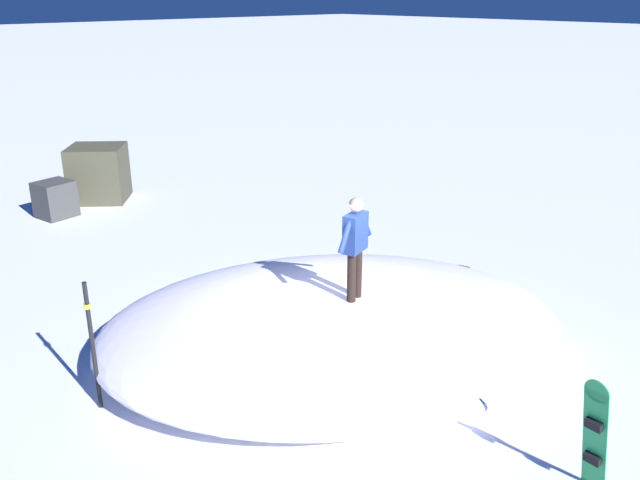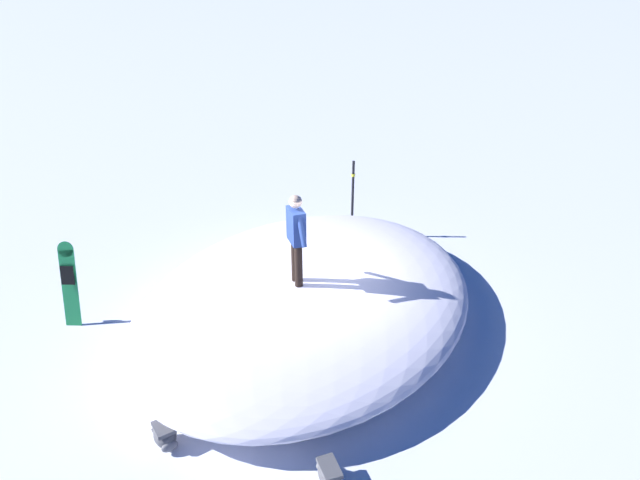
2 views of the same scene
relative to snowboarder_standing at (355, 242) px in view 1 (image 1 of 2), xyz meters
name	(u,v)px [view 1 (image 1 of 2)]	position (x,y,z in m)	size (l,w,h in m)	color
ground	(323,352)	(0.30, 0.39, -1.88)	(240.00, 240.00, 0.00)	white
snow_mound	(333,326)	(0.20, 0.28, -1.41)	(7.38, 5.64, 0.93)	white
snowboarder_standing	(355,242)	(0.00, 0.00, 0.00)	(0.37, 0.99, 1.65)	black
snowboard_primary_upright	(595,434)	(-4.12, 0.37, -1.07)	(0.31, 0.37, 1.57)	#1E8C47
backpack_near	(461,276)	(0.37, -3.44, -1.72)	(0.41, 0.71, 0.31)	#4C4C51
backpack_far	(544,326)	(-1.84, -2.72, -1.70)	(0.50, 0.62, 0.34)	#4C4C51
trail_marker_pole	(92,344)	(1.33, 3.70, -0.88)	(0.10, 0.10, 1.91)	black
rock_outcrop	(91,178)	(10.50, -0.56, -1.17)	(2.06, 2.98, 1.51)	#414030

